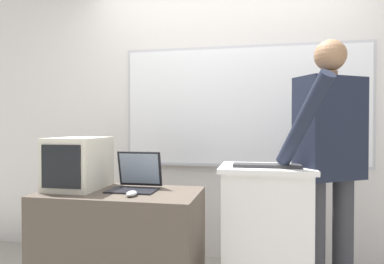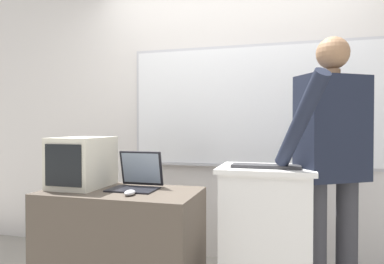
{
  "view_description": "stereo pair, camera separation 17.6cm",
  "coord_description": "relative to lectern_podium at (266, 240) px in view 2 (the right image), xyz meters",
  "views": [
    {
      "loc": [
        0.29,
        -1.75,
        1.2
      ],
      "look_at": [
        -0.15,
        0.5,
        1.16
      ],
      "focal_mm": 32.0,
      "sensor_mm": 36.0,
      "label": 1
    },
    {
      "loc": [
        0.46,
        -1.71,
        1.2
      ],
      "look_at": [
        -0.15,
        0.5,
        1.16
      ],
      "focal_mm": 32.0,
      "sensor_mm": 36.0,
      "label": 2
    }
  ],
  "objects": [
    {
      "name": "person_presenter",
      "position": [
        0.39,
        0.06,
        0.54
      ],
      "size": [
        0.59,
        0.73,
        1.74
      ],
      "rotation": [
        0.0,
        0.0,
        0.56
      ],
      "color": "#333338",
      "rests_on": "ground_plane"
    },
    {
      "name": "crt_monitor",
      "position": [
        -1.25,
        -0.1,
        0.47
      ],
      "size": [
        0.32,
        0.43,
        0.35
      ],
      "color": "beige",
      "rests_on": "side_desk"
    },
    {
      "name": "computer_mouse_by_laptop",
      "position": [
        -0.8,
        -0.28,
        0.32
      ],
      "size": [
        0.06,
        0.1,
        0.03
      ],
      "color": "#BCBCC1",
      "rests_on": "side_desk"
    },
    {
      "name": "side_desk",
      "position": [
        -0.93,
        -0.15,
        -0.09
      ],
      "size": [
        1.03,
        0.56,
        0.77
      ],
      "color": "#4C4238",
      "rests_on": "ground_plane"
    },
    {
      "name": "laptop",
      "position": [
        -0.86,
        -0.04,
        0.38
      ],
      "size": [
        0.31,
        0.28,
        0.25
      ],
      "color": "black",
      "rests_on": "side_desk"
    },
    {
      "name": "lectern_podium",
      "position": [
        0.0,
        0.0,
        0.0
      ],
      "size": [
        0.58,
        0.46,
        0.94
      ],
      "color": "silver",
      "rests_on": "ground_plane"
    },
    {
      "name": "back_wall",
      "position": [
        -0.33,
        0.9,
        0.94
      ],
      "size": [
        6.4,
        0.17,
        2.82
      ],
      "color": "silver",
      "rests_on": "ground_plane"
    },
    {
      "name": "wireless_keyboard",
      "position": [
        0.0,
        -0.06,
        0.48
      ],
      "size": [
        0.42,
        0.14,
        0.02
      ],
      "color": "#2D2D30",
      "rests_on": "lectern_podium"
    }
  ]
}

